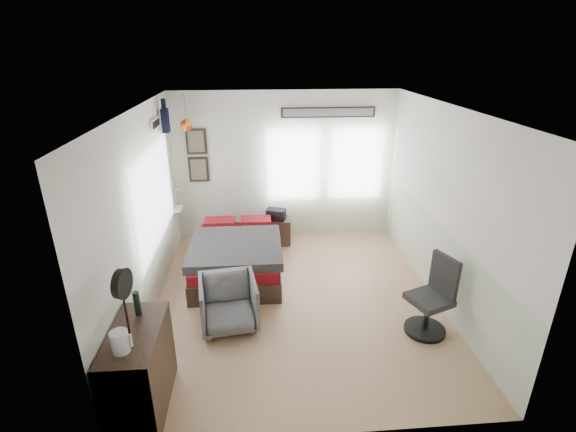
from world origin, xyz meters
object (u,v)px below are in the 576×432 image
object	(u,v)px
bed	(237,256)
dresser	(140,370)
task_chair	(432,302)
nightstand	(276,231)
armchair	(229,303)

from	to	relation	value
bed	dresser	size ratio (longest dim) A/B	1.91
dresser	task_chair	world-z (taller)	task_chair
bed	dresser	world-z (taller)	dresser
task_chair	nightstand	bearing A→B (deg)	102.20
armchair	nightstand	distance (m)	2.50
armchair	nightstand	xyz separation A→B (m)	(0.75, 2.38, -0.10)
bed	armchair	world-z (taller)	armchair
nightstand	task_chair	distance (m)	3.26
dresser	nightstand	bearing A→B (deg)	66.95
dresser	task_chair	bearing A→B (deg)	15.45
bed	armchair	size ratio (longest dim) A/B	2.60
armchair	bed	bearing A→B (deg)	79.77
dresser	nightstand	size ratio (longest dim) A/B	2.11
bed	armchair	distance (m)	1.36
bed	dresser	bearing A→B (deg)	-107.75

